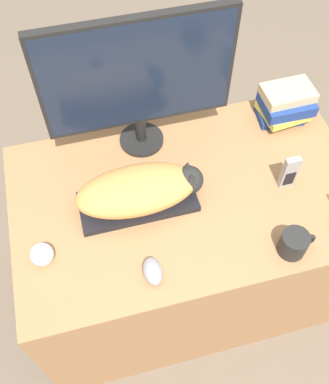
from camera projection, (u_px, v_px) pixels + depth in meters
name	position (u px, v px, depth m)	size (l,w,h in m)	color
ground_plane	(205.00, 356.00, 1.91)	(12.00, 12.00, 0.00)	#6B5B4C
desk	(184.00, 243.00, 1.81)	(1.19, 0.73, 0.71)	#9E7047
keyboard	(138.00, 202.00, 1.48)	(0.39, 0.16, 0.02)	black
cat	(142.00, 189.00, 1.43)	(0.41, 0.19, 0.11)	#D18C47
monitor	(138.00, 78.00, 1.40)	(0.62, 0.16, 0.51)	black
computer_mouse	(153.00, 271.00, 1.33)	(0.06, 0.09, 0.04)	gray
coffee_mug	(294.00, 243.00, 1.36)	(0.12, 0.09, 0.08)	black
baseball	(42.00, 254.00, 1.35)	(0.07, 0.07, 0.07)	silver
phone	(289.00, 173.00, 1.48)	(0.05, 0.02, 0.14)	#99999E
book_stack	(285.00, 105.00, 1.65)	(0.19, 0.16, 0.14)	navy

